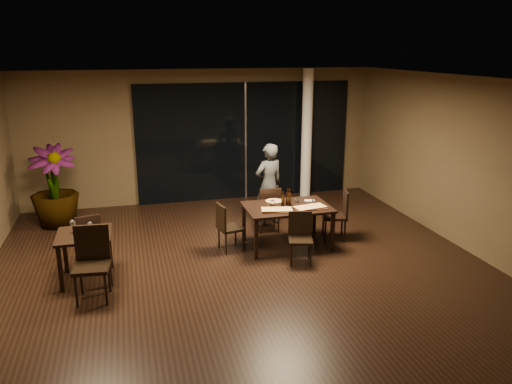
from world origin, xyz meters
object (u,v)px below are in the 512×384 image
object	(u,v)px
chair_side_far	(88,236)
side_table	(85,241)
chair_main_right	(339,212)
chair_side_near	(92,259)
chair_main_far	(269,207)
bottle_a	(283,199)
potted_plant	(54,187)
main_table	(287,210)
chair_main_left	(227,225)
bottle_b	(289,198)
chair_main_near	(300,235)
bottle_c	(288,197)
diner	(269,185)

from	to	relation	value
chair_side_far	side_table	bearing A→B (deg)	76.20
chair_main_right	chair_side_near	xyz separation A→B (m)	(-4.30, -1.19, 0.06)
chair_main_far	chair_main_right	size ratio (longest dim) A/B	0.96
chair_main_far	bottle_a	distance (m)	0.82
chair_side_far	potted_plant	world-z (taller)	potted_plant
bottle_a	main_table	bearing A→B (deg)	-18.35
chair_main_left	bottle_b	xyz separation A→B (m)	(1.13, -0.04, 0.42)
chair_main_far	chair_main_near	world-z (taller)	chair_main_far
main_table	chair_main_right	xyz separation A→B (m)	(1.03, 0.07, -0.15)
chair_side_far	bottle_b	distance (m)	3.47
chair_main_near	bottle_a	world-z (taller)	bottle_a
chair_main_far	bottle_b	distance (m)	0.85
chair_side_near	bottle_b	xyz separation A→B (m)	(3.31, 1.13, 0.32)
chair_main_far	chair_main_near	xyz separation A→B (m)	(0.12, -1.45, -0.03)
chair_side_near	bottle_c	world-z (taller)	bottle_c
chair_main_right	bottle_b	distance (m)	1.06
chair_side_near	bottle_c	bearing A→B (deg)	25.63
chair_main_far	chair_side_far	distance (m)	3.34
chair_main_far	bottle_b	bearing A→B (deg)	105.12
diner	potted_plant	world-z (taller)	diner
bottle_a	diner	bearing A→B (deg)	86.04
chair_main_left	diner	bearing A→B (deg)	-55.27
bottle_c	main_table	bearing A→B (deg)	-111.09
main_table	side_table	bearing A→B (deg)	-171.63
chair_main_left	chair_side_far	world-z (taller)	chair_main_left
chair_main_far	diner	world-z (taller)	diner
chair_side_far	main_table	bearing A→B (deg)	164.43
chair_main_left	chair_side_near	size ratio (longest dim) A/B	0.82
main_table	diner	bearing A→B (deg)	89.90
main_table	bottle_a	xyz separation A→B (m)	(-0.08, 0.03, 0.21)
chair_main_right	potted_plant	distance (m)	5.58
chair_main_near	chair_main_left	xyz separation A→B (m)	(-1.09, 0.74, 0.01)
chair_main_far	bottle_a	bearing A→B (deg)	96.14
main_table	diner	size ratio (longest dim) A/B	0.91
chair_main_far	bottle_a	world-z (taller)	bottle_a
bottle_b	chair_main_right	bearing A→B (deg)	3.39
chair_main_left	chair_side_far	distance (m)	2.31
chair_main_right	bottle_a	xyz separation A→B (m)	(-1.11, -0.05, 0.36)
diner	potted_plant	xyz separation A→B (m)	(-4.13, 1.00, -0.02)
chair_side_far	diner	distance (m)	3.58
chair_main_right	chair_main_far	bearing A→B (deg)	-104.57
main_table	chair_main_far	xyz separation A→B (m)	(-0.12, 0.76, -0.17)
chair_main_near	bottle_c	bearing A→B (deg)	103.19
main_table	side_table	size ratio (longest dim) A/B	1.88
chair_main_left	potted_plant	bearing A→B (deg)	43.55
diner	bottle_b	bearing A→B (deg)	75.06
side_table	chair_main_left	bearing A→B (deg)	13.45
main_table	bottle_b	size ratio (longest dim) A/B	4.96
chair_main_near	bottle_c	world-z (taller)	bottle_c
chair_main_left	bottle_a	bearing A→B (deg)	-102.79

